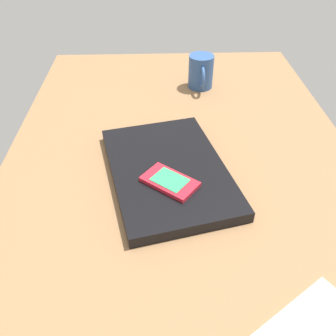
# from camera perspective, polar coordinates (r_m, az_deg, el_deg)

# --- Properties ---
(desk_surface) EXTENTS (1.20, 0.80, 0.03)m
(desk_surface) POSITION_cam_1_polar(r_m,az_deg,el_deg) (0.84, 1.99, 1.34)
(desk_surface) COLOR olive
(desk_surface) RESTS_ON ground
(laptop_closed) EXTENTS (0.39, 0.31, 0.02)m
(laptop_closed) POSITION_cam_1_polar(r_m,az_deg,el_deg) (0.77, -0.00, -0.44)
(laptop_closed) COLOR black
(laptop_closed) RESTS_ON desk_surface
(cell_phone_on_laptop) EXTENTS (0.12, 0.12, 0.01)m
(cell_phone_on_laptop) POSITION_cam_1_polar(r_m,az_deg,el_deg) (0.72, 0.28, -2.13)
(cell_phone_on_laptop) COLOR red
(cell_phone_on_laptop) RESTS_ON laptop_closed
(coffee_mug) EXTENTS (0.11, 0.07, 0.10)m
(coffee_mug) POSITION_cam_1_polar(r_m,az_deg,el_deg) (1.11, 5.18, 14.78)
(coffee_mug) COLOR #2D518C
(coffee_mug) RESTS_ON desk_surface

